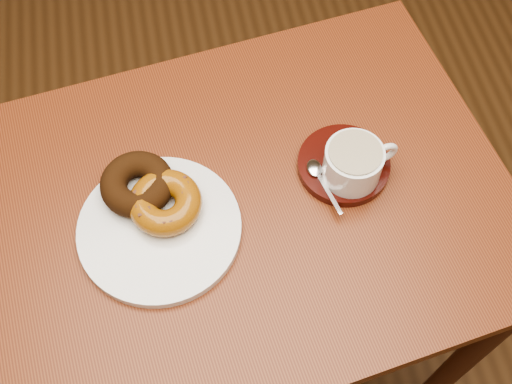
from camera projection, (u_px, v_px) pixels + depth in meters
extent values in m
cube|color=brown|center=(244.00, 205.00, 1.04)|extent=(0.94, 0.76, 0.03)
cylinder|color=#401E12|center=(467.00, 356.00, 1.32)|extent=(0.05, 0.05, 0.77)
cylinder|color=#401E12|center=(47.00, 235.00, 1.46)|extent=(0.05, 0.05, 0.77)
cylinder|color=#401E12|center=(359.00, 144.00, 1.58)|extent=(0.05, 0.05, 0.77)
cylinder|color=white|center=(160.00, 229.00, 0.99)|extent=(0.28, 0.28, 0.02)
torus|color=black|center=(137.00, 184.00, 1.00)|extent=(0.16, 0.16, 0.04)
torus|color=#9B5A11|center=(165.00, 203.00, 0.98)|extent=(0.13, 0.13, 0.04)
cube|color=#502B1A|center=(187.00, 193.00, 0.97)|extent=(0.01, 0.01, 0.00)
cube|color=#502B1A|center=(185.00, 186.00, 0.98)|extent=(0.01, 0.01, 0.00)
cube|color=#502B1A|center=(179.00, 180.00, 0.98)|extent=(0.01, 0.01, 0.00)
cube|color=#502B1A|center=(172.00, 177.00, 0.99)|extent=(0.01, 0.01, 0.00)
cube|color=#502B1A|center=(163.00, 176.00, 0.99)|extent=(0.01, 0.01, 0.00)
cube|color=#502B1A|center=(155.00, 179.00, 0.98)|extent=(0.01, 0.01, 0.00)
cube|color=#502B1A|center=(147.00, 183.00, 0.98)|extent=(0.01, 0.01, 0.00)
cube|color=#502B1A|center=(142.00, 189.00, 0.98)|extent=(0.01, 0.01, 0.00)
cube|color=#502B1A|center=(140.00, 197.00, 0.97)|extent=(0.01, 0.01, 0.00)
cube|color=#502B1A|center=(141.00, 205.00, 0.96)|extent=(0.01, 0.01, 0.00)
cube|color=#502B1A|center=(145.00, 211.00, 0.96)|extent=(0.01, 0.01, 0.00)
cube|color=#502B1A|center=(152.00, 216.00, 0.95)|extent=(0.01, 0.01, 0.00)
cube|color=#502B1A|center=(160.00, 218.00, 0.95)|extent=(0.01, 0.01, 0.00)
cube|color=#502B1A|center=(169.00, 217.00, 0.95)|extent=(0.01, 0.01, 0.00)
cube|color=#502B1A|center=(177.00, 214.00, 0.95)|extent=(0.01, 0.01, 0.00)
cube|color=#502B1A|center=(183.00, 208.00, 0.96)|extent=(0.01, 0.01, 0.00)
cube|color=#502B1A|center=(187.00, 201.00, 0.97)|extent=(0.01, 0.01, 0.00)
cylinder|color=#350B07|center=(344.00, 165.00, 1.05)|extent=(0.18, 0.18, 0.02)
cylinder|color=white|center=(353.00, 164.00, 1.01)|extent=(0.09, 0.09, 0.06)
cylinder|color=brown|center=(356.00, 152.00, 0.98)|extent=(0.08, 0.08, 0.00)
torus|color=white|center=(385.00, 153.00, 1.01)|extent=(0.04, 0.02, 0.04)
ellipsoid|color=silver|center=(314.00, 168.00, 1.04)|extent=(0.02, 0.03, 0.01)
cube|color=silver|center=(328.00, 192.00, 1.01)|extent=(0.03, 0.09, 0.00)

